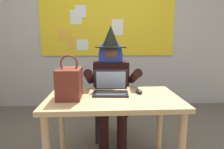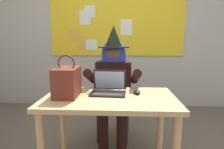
{
  "view_description": "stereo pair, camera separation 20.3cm",
  "coord_description": "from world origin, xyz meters",
  "px_view_note": "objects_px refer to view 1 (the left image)",
  "views": [
    {
      "loc": [
        -0.1,
        -1.63,
        1.23
      ],
      "look_at": [
        -0.0,
        0.37,
        0.87
      ],
      "focal_mm": 30.96,
      "sensor_mm": 36.0,
      "label": 1
    },
    {
      "loc": [
        0.1,
        -1.63,
        1.23
      ],
      "look_at": [
        -0.0,
        0.37,
        0.87
      ],
      "focal_mm": 30.96,
      "sensor_mm": 36.0,
      "label": 2
    }
  ],
  "objects_px": {
    "computer_mouse": "(139,91)",
    "laptop": "(111,88)",
    "handbag": "(70,83)",
    "person_costumed": "(111,78)",
    "chair_at_desk": "(111,97)",
    "desk_main": "(113,107)"
  },
  "relations": [
    {
      "from": "chair_at_desk",
      "to": "computer_mouse",
      "type": "bearing_deg",
      "value": 24.54
    },
    {
      "from": "chair_at_desk",
      "to": "laptop",
      "type": "bearing_deg",
      "value": 0.47
    },
    {
      "from": "person_costumed",
      "to": "desk_main",
      "type": "bearing_deg",
      "value": -1.18
    },
    {
      "from": "desk_main",
      "to": "handbag",
      "type": "relative_size",
      "value": 3.14
    },
    {
      "from": "computer_mouse",
      "to": "laptop",
      "type": "bearing_deg",
      "value": 167.97
    },
    {
      "from": "chair_at_desk",
      "to": "person_costumed",
      "type": "xyz_separation_m",
      "value": [
        -0.0,
        -0.12,
        0.28
      ]
    },
    {
      "from": "chair_at_desk",
      "to": "laptop",
      "type": "xyz_separation_m",
      "value": [
        -0.03,
        -0.6,
        0.27
      ]
    },
    {
      "from": "chair_at_desk",
      "to": "person_costumed",
      "type": "bearing_deg",
      "value": 1.32
    },
    {
      "from": "chair_at_desk",
      "to": "person_costumed",
      "type": "relative_size",
      "value": 0.64
    },
    {
      "from": "computer_mouse",
      "to": "person_costumed",
      "type": "bearing_deg",
      "value": 108.13
    },
    {
      "from": "handbag",
      "to": "person_costumed",
      "type": "bearing_deg",
      "value": 56.88
    },
    {
      "from": "desk_main",
      "to": "person_costumed",
      "type": "distance_m",
      "value": 0.61
    },
    {
      "from": "chair_at_desk",
      "to": "computer_mouse",
      "type": "xyz_separation_m",
      "value": [
        0.24,
        -0.62,
        0.24
      ]
    },
    {
      "from": "desk_main",
      "to": "chair_at_desk",
      "type": "height_order",
      "value": "chair_at_desk"
    },
    {
      "from": "chair_at_desk",
      "to": "person_costumed",
      "type": "distance_m",
      "value": 0.3
    },
    {
      "from": "chair_at_desk",
      "to": "handbag",
      "type": "relative_size",
      "value": 2.39
    },
    {
      "from": "chair_at_desk",
      "to": "computer_mouse",
      "type": "distance_m",
      "value": 0.7
    },
    {
      "from": "person_costumed",
      "to": "laptop",
      "type": "height_order",
      "value": "person_costumed"
    },
    {
      "from": "desk_main",
      "to": "computer_mouse",
      "type": "bearing_deg",
      "value": 21.19
    },
    {
      "from": "desk_main",
      "to": "chair_at_desk",
      "type": "bearing_deg",
      "value": 88.89
    },
    {
      "from": "computer_mouse",
      "to": "handbag",
      "type": "xyz_separation_m",
      "value": [
        -0.64,
        -0.11,
        0.12
      ]
    },
    {
      "from": "desk_main",
      "to": "handbag",
      "type": "xyz_separation_m",
      "value": [
        -0.38,
        -0.01,
        0.24
      ]
    }
  ]
}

